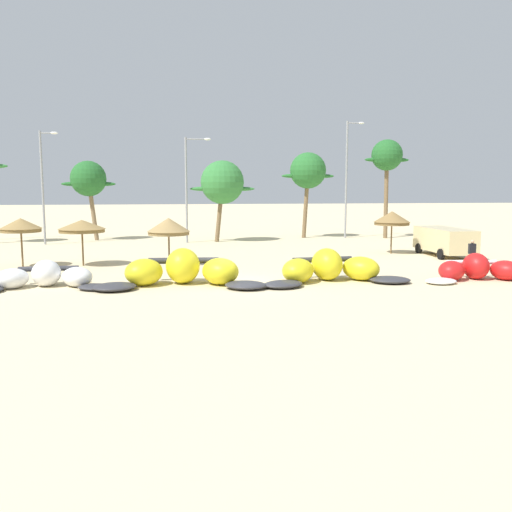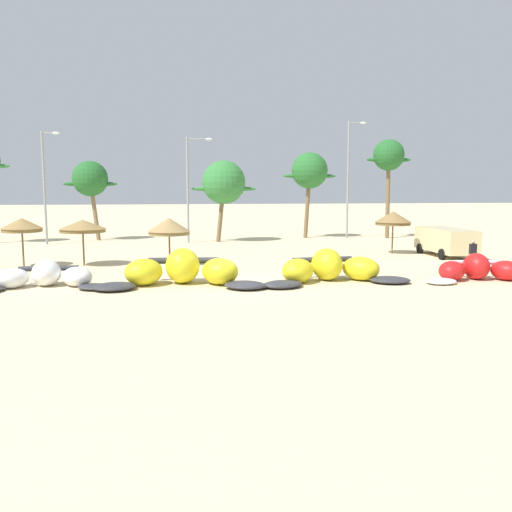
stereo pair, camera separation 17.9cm
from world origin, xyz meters
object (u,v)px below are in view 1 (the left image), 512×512
object	(u,v)px
kite_left	(182,271)
lamppost_east	(348,174)
beach_umbrella_near_van	(21,225)
beach_umbrella_middle	(82,226)
parked_van	(444,239)
palm_center_left	(308,171)
beach_umbrella_near_palms	(169,226)
kite_far_left	(45,277)
beach_umbrella_outermost	(392,218)
person_near_kites	(472,254)
lamppost_east_center	(189,183)
kite_left_of_center	(330,269)
palm_left	(88,179)
lamppost_west_center	(44,182)
palm_left_of_gap	(222,183)
palm_center_right	(387,157)
kite_center	(479,270)

from	to	relation	value
kite_left	lamppost_east	world-z (taller)	lamppost_east
beach_umbrella_near_van	beach_umbrella_middle	world-z (taller)	beach_umbrella_near_van
parked_van	palm_center_left	bearing A→B (deg)	111.32
beach_umbrella_near_palms	palm_center_left	xyz separation A→B (m)	(12.34, 15.86, 3.69)
kite_far_left	beach_umbrella_outermost	world-z (taller)	beach_umbrella_outermost
person_near_kites	lamppost_east_center	xyz separation A→B (m)	(-14.96, 17.26, 4.04)
kite_left_of_center	palm_center_left	size ratio (longest dim) A/B	0.98
beach_umbrella_middle	palm_left	world-z (taller)	palm_left
beach_umbrella_near_van	lamppost_west_center	bearing A→B (deg)	96.60
beach_umbrella_outermost	palm_left_of_gap	xyz separation A→B (m)	(-10.60, 10.18, 2.47)
palm_left_of_gap	palm_center_right	distance (m)	14.93
person_near_kites	palm_left_of_gap	distance (m)	21.76
person_near_kites	lamppost_east	size ratio (longest dim) A/B	0.16
kite_far_left	lamppost_west_center	xyz separation A→B (m)	(-4.21, 19.67, 4.48)
beach_umbrella_outermost	palm_center_right	xyz separation A→B (m)	(4.13, 11.14, 4.77)
kite_far_left	kite_left	bearing A→B (deg)	-3.05
palm_left_of_gap	lamppost_west_center	distance (m)	14.13
palm_left	beach_umbrella_near_van	bearing A→B (deg)	-95.41
parked_van	kite_far_left	bearing A→B (deg)	-161.39
beach_umbrella_middle	lamppost_west_center	bearing A→B (deg)	110.57
beach_umbrella_outermost	lamppost_east	size ratio (longest dim) A/B	0.28
kite_left	lamppost_west_center	size ratio (longest dim) A/B	0.90
lamppost_west_center	kite_left	bearing A→B (deg)	-62.64
beach_umbrella_near_palms	lamppost_west_center	bearing A→B (deg)	126.12
kite_far_left	kite_center	xyz separation A→B (m)	(20.39, -1.27, 0.03)
beach_umbrella_near_van	palm_left_of_gap	size ratio (longest dim) A/B	0.41
kite_center	beach_umbrella_outermost	xyz separation A→B (m)	(0.13, 10.86, 1.94)
kite_center	lamppost_west_center	world-z (taller)	lamppost_west_center
kite_left_of_center	beach_umbrella_outermost	size ratio (longest dim) A/B	2.58
kite_far_left	person_near_kites	bearing A→B (deg)	5.68
palm_center_left	lamppost_east_center	xyz separation A→B (m)	(-10.73, -2.76, -1.10)
kite_left_of_center	beach_umbrella_outermost	world-z (taller)	beach_umbrella_outermost
beach_umbrella_near_van	lamppost_east	bearing A→B (deg)	31.19
parked_van	person_near_kites	bearing A→B (deg)	-103.44
parked_van	beach_umbrella_middle	bearing A→B (deg)	-177.36
palm_left_of_gap	palm_center_right	world-z (taller)	palm_center_right
lamppost_east	lamppost_east_center	bearing A→B (deg)	-171.89
kite_center	beach_umbrella_near_van	bearing A→B (deg)	160.49
lamppost_east_center	lamppost_east	xyz separation A→B (m)	(14.17, 2.02, 0.85)
kite_center	person_near_kites	bearing A→B (deg)	64.01
kite_far_left	beach_umbrella_outermost	xyz separation A→B (m)	(20.52, 9.59, 1.97)
beach_umbrella_middle	beach_umbrella_outermost	distance (m)	20.11
kite_left	beach_umbrella_near_van	bearing A→B (deg)	140.75
kite_left_of_center	kite_center	world-z (taller)	kite_left_of_center
beach_umbrella_near_palms	lamppost_west_center	xyz separation A→B (m)	(-9.72, 13.32, 2.68)
kite_far_left	kite_left	world-z (taller)	kite_left
beach_umbrella_middle	palm_left_of_gap	size ratio (longest dim) A/B	0.40
palm_center_right	kite_left_of_center	bearing A→B (deg)	-118.50
parked_van	person_near_kites	size ratio (longest dim) A/B	3.31
kite_far_left	palm_center_right	xyz separation A→B (m)	(24.64, 20.73, 6.74)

